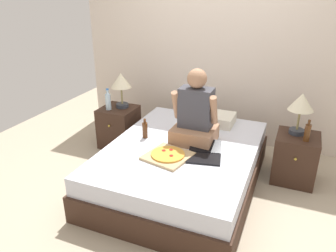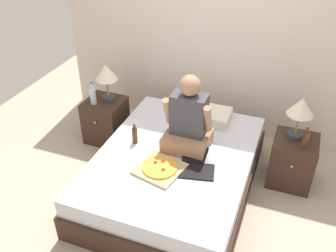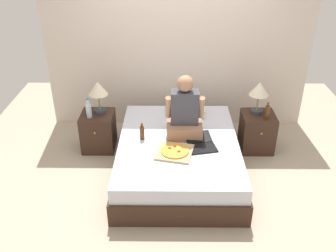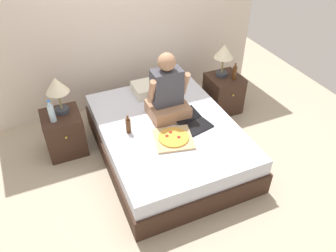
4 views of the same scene
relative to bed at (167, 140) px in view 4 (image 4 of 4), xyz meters
name	(u,v)px [view 4 (image 4 of 4)]	position (x,y,z in m)	size (l,w,h in m)	color
ground_plane	(167,154)	(0.00, 0.00, -0.23)	(5.84, 5.84, 0.00)	tan
wall_back	(126,17)	(0.00, 1.36, 1.02)	(3.84, 0.12, 2.50)	beige
bed	(167,140)	(0.00, 0.00, 0.00)	(1.51, 2.00, 0.46)	#382319
nightstand_left	(64,133)	(-1.10, 0.57, 0.04)	(0.44, 0.47, 0.53)	#382319
lamp_on_left_nightstand	(57,88)	(-1.06, 0.62, 0.63)	(0.26, 0.26, 0.45)	#333842
water_bottle	(52,113)	(-1.18, 0.48, 0.41)	(0.07, 0.07, 0.28)	silver
nightstand_right	(223,93)	(1.10, 0.57, 0.04)	(0.44, 0.47, 0.53)	#382319
lamp_on_right_nightstand	(224,53)	(1.07, 0.62, 0.63)	(0.26, 0.26, 0.45)	#333842
beer_bottle	(234,73)	(1.17, 0.47, 0.40)	(0.06, 0.06, 0.23)	#512D14
pillow	(153,87)	(0.11, 0.72, 0.29)	(0.52, 0.34, 0.12)	silver
person_seated	(167,94)	(0.07, 0.17, 0.52)	(0.47, 0.40, 0.78)	#A37556
laptop	(193,123)	(0.27, -0.12, 0.25)	(0.40, 0.47, 0.07)	black
pizza_box	(174,138)	(-0.05, -0.28, 0.25)	(0.48, 0.48, 0.05)	tan
beer_bottle_on_bed	(128,126)	(-0.45, 0.04, 0.33)	(0.06, 0.06, 0.22)	#4C2811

